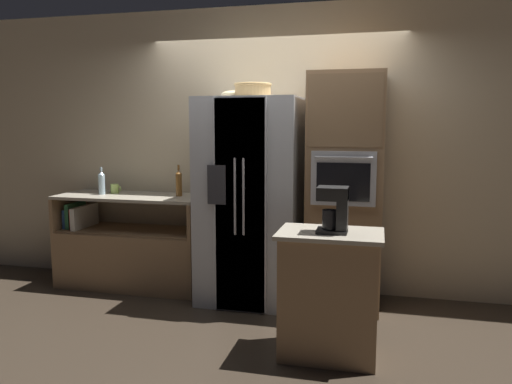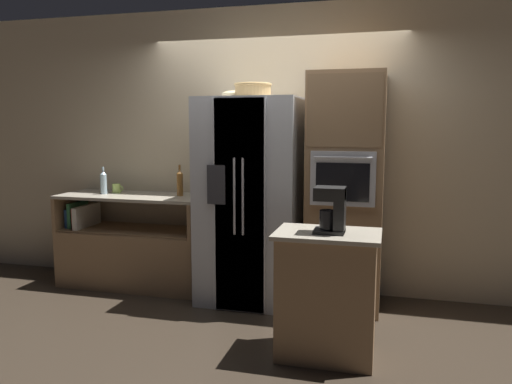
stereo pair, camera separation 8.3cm
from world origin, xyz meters
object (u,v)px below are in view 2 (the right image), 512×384
object	(u,v)px
wall_oven	(346,192)
mug	(117,188)
bottle_tall	(104,182)
wicker_basket	(253,90)
coffee_maker	(333,208)
bottle_short	(180,183)
refrigerator	(251,201)
fruit_bowl	(235,94)

from	to	relation	value
wall_oven	mug	bearing A→B (deg)	177.19
bottle_tall	wicker_basket	bearing A→B (deg)	-4.31
wall_oven	coffee_maker	world-z (taller)	wall_oven
wicker_basket	bottle_short	world-z (taller)	wicker_basket
mug	coffee_maker	world-z (taller)	coffee_maker
refrigerator	fruit_bowl	distance (m)	1.01
fruit_bowl	bottle_short	distance (m)	1.04
wall_oven	fruit_bowl	distance (m)	1.37
fruit_bowl	bottle_short	size ratio (longest dim) A/B	0.77
mug	bottle_tall	bearing A→B (deg)	-129.53
bottle_tall	wall_oven	bearing A→B (deg)	-0.28
fruit_bowl	bottle_tall	world-z (taller)	fruit_bowl
refrigerator	wicker_basket	world-z (taller)	wicker_basket
wicker_basket	bottle_short	size ratio (longest dim) A/B	1.08
mug	bottle_short	bearing A→B (deg)	-2.78
refrigerator	bottle_short	bearing A→B (deg)	169.94
bottle_short	fruit_bowl	bearing A→B (deg)	-4.55
mug	refrigerator	bearing A→B (deg)	-6.57
wall_oven	fruit_bowl	size ratio (longest dim) A/B	8.70
refrigerator	bottle_short	xyz separation A→B (m)	(-0.78, 0.14, 0.13)
fruit_bowl	mug	bearing A→B (deg)	176.42
mug	coffee_maker	bearing A→B (deg)	-26.85
coffee_maker	bottle_tall	bearing A→B (deg)	155.96
bottle_tall	mug	xyz separation A→B (m)	(0.09, 0.10, -0.07)
wall_oven	mug	xyz separation A→B (m)	(-2.38, 0.12, -0.06)
wall_oven	coffee_maker	distance (m)	1.09
wall_oven	bottle_tall	distance (m)	2.47
refrigerator	mug	bearing A→B (deg)	173.43
refrigerator	bottle_tall	size ratio (longest dim) A/B	6.80
wicker_basket	bottle_tall	xyz separation A→B (m)	(-1.63, 0.12, -0.90)
fruit_bowl	wall_oven	bearing A→B (deg)	-1.85
wall_oven	wicker_basket	xyz separation A→B (m)	(-0.84, -0.11, 0.91)
refrigerator	fruit_bowl	xyz separation A→B (m)	(-0.19, 0.09, 0.99)
refrigerator	bottle_short	world-z (taller)	refrigerator
fruit_bowl	coffee_maker	world-z (taller)	fruit_bowl
fruit_bowl	wicker_basket	bearing A→B (deg)	-33.60
fruit_bowl	coffee_maker	bearing A→B (deg)	-46.72
wicker_basket	mug	xyz separation A→B (m)	(-1.54, 0.23, -0.97)
refrigerator	coffee_maker	world-z (taller)	refrigerator
fruit_bowl	bottle_short	bearing A→B (deg)	175.45
refrigerator	bottle_short	size ratio (longest dim) A/B	6.06
wall_oven	mug	world-z (taller)	wall_oven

